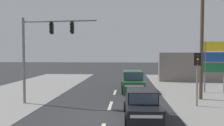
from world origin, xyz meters
TOP-DOWN VIEW (x-y plane):
  - ground_plane at (0.00, 0.00)m, footprint 140.00×140.00m
  - lane_dash_mid at (0.00, 3.00)m, footprint 0.20×2.40m
  - lane_dash_far at (0.00, 8.00)m, footprint 0.20×2.40m
  - utility_pole_midground_right at (6.73, 5.43)m, footprint 1.80×0.26m
  - traffic_signal_mast at (-4.79, 3.04)m, footprint 5.28×0.57m
  - pedestal_signal_right_kerb at (5.75, 3.17)m, footprint 0.44×0.30m
  - shopping_plaza_sign at (8.91, 8.53)m, footprint 2.10×0.16m
  - shopfront_wall_far at (11.00, 16.00)m, footprint 12.00×1.00m
  - sedan_oncoming_near at (1.93, 0.23)m, footprint 2.01×4.30m
  - suv_receding_far at (1.60, 8.55)m, footprint 2.20×4.60m

SIDE VIEW (x-z plane):
  - ground_plane at x=0.00m, z-range 0.00..0.00m
  - lane_dash_mid at x=0.00m, z-range 0.00..0.01m
  - lane_dash_far at x=0.00m, z-range 0.00..0.01m
  - sedan_oncoming_near at x=1.93m, z-range -0.08..1.48m
  - suv_receding_far at x=1.60m, z-range -0.06..1.83m
  - shopfront_wall_far at x=11.00m, z-range 0.00..3.60m
  - pedestal_signal_right_kerb at x=5.75m, z-range 0.64..4.20m
  - shopping_plaza_sign at x=8.91m, z-range 0.68..5.28m
  - traffic_signal_mast at x=-4.79m, z-range 1.15..7.15m
  - utility_pole_midground_right at x=6.73m, z-range 0.24..9.97m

